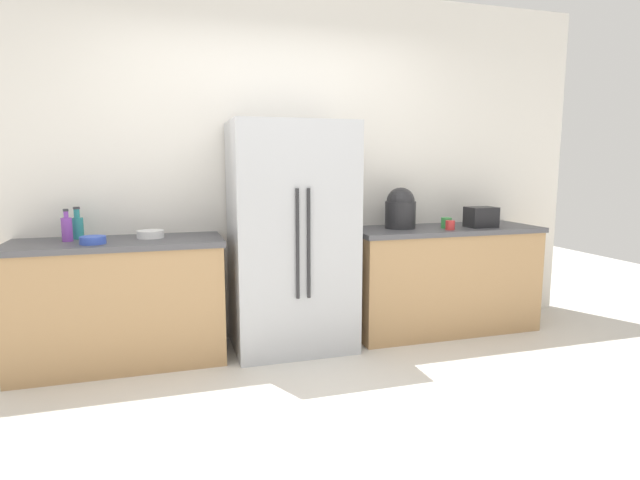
% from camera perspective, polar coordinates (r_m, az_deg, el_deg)
% --- Properties ---
extents(ground_plane, '(11.15, 11.15, 0.00)m').
position_cam_1_polar(ground_plane, '(2.92, 1.78, -20.28)').
color(ground_plane, beige).
extents(kitchen_back_panel, '(5.58, 0.10, 2.77)m').
position_cam_1_polar(kitchen_back_panel, '(4.17, -5.58, 8.14)').
color(kitchen_back_panel, silver).
rests_on(kitchen_back_panel, ground_plane).
extents(counter_left, '(1.43, 0.60, 0.88)m').
position_cam_1_polar(counter_left, '(3.88, -21.39, -6.48)').
color(counter_left, tan).
rests_on(counter_left, ground_plane).
extents(counter_right, '(1.60, 0.60, 0.88)m').
position_cam_1_polar(counter_right, '(4.46, 13.50, -4.21)').
color(counter_right, tan).
rests_on(counter_right, ground_plane).
extents(refrigerator, '(0.90, 0.65, 1.71)m').
position_cam_1_polar(refrigerator, '(3.85, -3.16, 0.27)').
color(refrigerator, '#B2B5BA').
rests_on(refrigerator, ground_plane).
extents(toaster, '(0.24, 0.18, 0.17)m').
position_cam_1_polar(toaster, '(4.47, 17.53, 2.46)').
color(toaster, black).
rests_on(toaster, counter_right).
extents(rice_cooker, '(0.25, 0.25, 0.33)m').
position_cam_1_polar(rice_cooker, '(4.23, 8.96, 3.48)').
color(rice_cooker, '#262628').
rests_on(rice_cooker, counter_right).
extents(bottle_a, '(0.07, 0.07, 0.22)m').
position_cam_1_polar(bottle_a, '(3.87, -26.39, 1.17)').
color(bottle_a, purple).
rests_on(bottle_a, counter_left).
extents(bottle_b, '(0.08, 0.08, 0.23)m').
position_cam_1_polar(bottle_b, '(3.97, -25.42, 1.38)').
color(bottle_b, teal).
rests_on(bottle_b, counter_left).
extents(cup_a, '(0.09, 0.09, 0.09)m').
position_cam_1_polar(cup_a, '(4.31, 13.91, 1.86)').
color(cup_a, green).
rests_on(cup_a, counter_right).
extents(cup_b, '(0.07, 0.07, 0.07)m').
position_cam_1_polar(cup_b, '(4.22, 14.31, 1.62)').
color(cup_b, red).
rests_on(cup_b, counter_right).
extents(bowl_a, '(0.19, 0.19, 0.05)m').
position_cam_1_polar(bowl_a, '(3.83, -18.39, 0.63)').
color(bowl_a, white).
rests_on(bowl_a, counter_left).
extents(bowl_b, '(0.17, 0.17, 0.05)m').
position_cam_1_polar(bowl_b, '(3.68, -24.00, -0.01)').
color(bowl_b, blue).
rests_on(bowl_b, counter_left).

